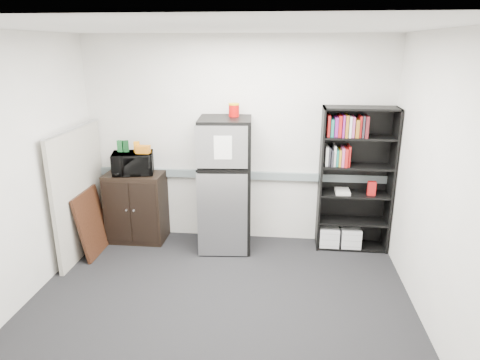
{
  "coord_description": "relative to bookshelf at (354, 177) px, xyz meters",
  "views": [
    {
      "loc": [
        0.62,
        -3.71,
        2.57
      ],
      "look_at": [
        0.13,
        0.9,
        1.09
      ],
      "focal_mm": 32.0,
      "sensor_mm": 36.0,
      "label": 1
    }
  ],
  "objects": [
    {
      "name": "floor",
      "position": [
        -1.51,
        -1.57,
        -0.97
      ],
      "size": [
        4.0,
        4.0,
        0.0
      ],
      "primitive_type": "plane",
      "color": "black",
      "rests_on": "ground"
    },
    {
      "name": "wall_back",
      "position": [
        -1.51,
        0.18,
        0.38
      ],
      "size": [
        4.0,
        0.02,
        2.7
      ],
      "primitive_type": "cube",
      "color": "white",
      "rests_on": "floor"
    },
    {
      "name": "wall_right",
      "position": [
        0.49,
        -1.57,
        0.38
      ],
      "size": [
        0.02,
        3.5,
        2.7
      ],
      "primitive_type": "cube",
      "color": "white",
      "rests_on": "floor"
    },
    {
      "name": "wall_left",
      "position": [
        -3.51,
        -1.57,
        0.38
      ],
      "size": [
        0.02,
        3.5,
        2.7
      ],
      "primitive_type": "cube",
      "color": "white",
      "rests_on": "floor"
    },
    {
      "name": "ceiling",
      "position": [
        -1.51,
        -1.57,
        1.73
      ],
      "size": [
        4.0,
        3.5,
        0.02
      ],
      "primitive_type": "cube",
      "color": "white",
      "rests_on": "wall_back"
    },
    {
      "name": "electrical_raceway",
      "position": [
        -1.51,
        0.15,
        -0.07
      ],
      "size": [
        3.92,
        0.05,
        0.1
      ],
      "primitive_type": "cube",
      "color": "gray",
      "rests_on": "wall_back"
    },
    {
      "name": "wall_note",
      "position": [
        -1.86,
        0.18,
        0.58
      ],
      "size": [
        0.14,
        0.0,
        0.1
      ],
      "primitive_type": "cube",
      "color": "white",
      "rests_on": "wall_back"
    },
    {
      "name": "bookshelf",
      "position": [
        0.0,
        0.0,
        0.0
      ],
      "size": [
        0.9,
        0.34,
        1.85
      ],
      "color": "black",
      "rests_on": "floor"
    },
    {
      "name": "cubicle_partition",
      "position": [
        -3.41,
        -0.49,
        -0.16
      ],
      "size": [
        0.06,
        1.3,
        1.62
      ],
      "color": "#9F998D",
      "rests_on": "floor"
    },
    {
      "name": "cabinet",
      "position": [
        -2.84,
        -0.07,
        -0.5
      ],
      "size": [
        0.76,
        0.5,
        0.94
      ],
      "color": "black",
      "rests_on": "floor"
    },
    {
      "name": "microwave",
      "position": [
        -2.84,
        -0.08,
        0.12
      ],
      "size": [
        0.58,
        0.46,
        0.28
      ],
      "primitive_type": "imported",
      "rotation": [
        0.0,
        0.0,
        0.24
      ],
      "color": "black",
      "rests_on": "cabinet"
    },
    {
      "name": "snack_box_a",
      "position": [
        -3.01,
        -0.05,
        0.33
      ],
      "size": [
        0.08,
        0.06,
        0.15
      ],
      "primitive_type": "cube",
      "rotation": [
        0.0,
        0.0,
        -0.12
      ],
      "color": "#1A5C2A",
      "rests_on": "microwave"
    },
    {
      "name": "snack_box_b",
      "position": [
        -2.93,
        -0.05,
        0.33
      ],
      "size": [
        0.08,
        0.07,
        0.15
      ],
      "primitive_type": "cube",
      "rotation": [
        0.0,
        0.0,
        0.33
      ],
      "color": "#0B3315",
      "rests_on": "microwave"
    },
    {
      "name": "snack_box_c",
      "position": [
        -2.79,
        -0.05,
        0.33
      ],
      "size": [
        0.08,
        0.06,
        0.14
      ],
      "primitive_type": "cube",
      "rotation": [
        0.0,
        0.0,
        0.16
      ],
      "color": "orange",
      "rests_on": "microwave"
    },
    {
      "name": "snack_bag",
      "position": [
        -2.69,
        -0.1,
        0.31
      ],
      "size": [
        0.18,
        0.1,
        0.1
      ],
      "primitive_type": "cube",
      "rotation": [
        0.0,
        0.0,
        0.01
      ],
      "color": "#C36A13",
      "rests_on": "microwave"
    },
    {
      "name": "refrigerator",
      "position": [
        -1.61,
        -0.15,
        -0.12
      ],
      "size": [
        0.69,
        0.72,
        1.71
      ],
      "rotation": [
        0.0,
        0.0,
        0.08
      ],
      "color": "black",
      "rests_on": "floor"
    },
    {
      "name": "coffee_can",
      "position": [
        -1.52,
        -0.02,
        0.83
      ],
      "size": [
        0.14,
        0.14,
        0.18
      ],
      "color": "#B00A08",
      "rests_on": "refrigerator"
    },
    {
      "name": "framed_poster",
      "position": [
        -3.28,
        -0.52,
        -0.56
      ],
      "size": [
        0.18,
        0.64,
        0.82
      ],
      "rotation": [
        0.0,
        -0.18,
        0.0
      ],
      "color": "black",
      "rests_on": "floor"
    }
  ]
}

